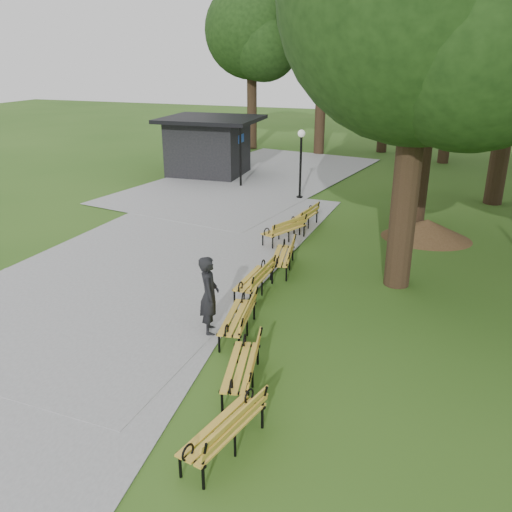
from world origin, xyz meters
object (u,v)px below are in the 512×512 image
(bench_1, at_px, (241,367))
(dirt_mound, at_px, (427,229))
(bench_4, at_px, (282,256))
(bench_6, at_px, (303,217))
(bench_3, at_px, (254,279))
(bench_5, at_px, (284,230))
(person, at_px, (209,295))
(lamp_post, at_px, (301,149))
(bench_0, at_px, (223,429))
(bench_2, at_px, (238,318))
(kiosk, at_px, (208,146))

(bench_1, bearing_deg, dirt_mound, 152.14)
(bench_4, xyz_separation_m, bench_6, (-0.46, 4.03, 0.00))
(bench_3, xyz_separation_m, bench_5, (-0.49, 4.30, 0.00))
(dirt_mound, relative_size, bench_6, 1.35)
(person, relative_size, bench_4, 0.99)
(lamp_post, distance_m, bench_1, 14.50)
(bench_1, bearing_deg, bench_0, -0.18)
(bench_0, xyz_separation_m, bench_1, (-0.39, 1.77, 0.00))
(bench_2, relative_size, bench_6, 1.00)
(dirt_mound, height_order, bench_4, bench_4)
(bench_3, bearing_deg, person, -4.73)
(bench_3, distance_m, bench_4, 1.91)
(bench_2, bearing_deg, lamp_post, -179.82)
(person, relative_size, bench_5, 0.99)
(lamp_post, bearing_deg, bench_4, -78.06)
(kiosk, height_order, bench_1, kiosk)
(person, bearing_deg, bench_5, -22.37)
(kiosk, height_order, lamp_post, lamp_post)
(bench_6, bearing_deg, bench_3, 10.11)
(kiosk, distance_m, dirt_mound, 13.38)
(kiosk, relative_size, lamp_post, 1.59)
(dirt_mound, bearing_deg, bench_2, -113.15)
(bench_2, bearing_deg, bench_6, 175.92)
(bench_4, bearing_deg, person, -15.94)
(person, xyz_separation_m, bench_4, (0.44, 4.19, -0.50))
(bench_5, bearing_deg, bench_1, 34.92)
(person, bearing_deg, bench_1, -165.00)
(bench_1, bearing_deg, kiosk, -166.15)
(dirt_mound, bearing_deg, bench_0, -101.39)
(bench_3, xyz_separation_m, bench_4, (0.20, 1.90, 0.00))
(kiosk, height_order, bench_0, kiosk)
(bench_0, distance_m, bench_6, 11.90)
(bench_0, relative_size, bench_1, 1.00)
(kiosk, bearing_deg, person, -67.86)
(bench_2, height_order, bench_3, same)
(person, distance_m, bench_5, 6.62)
(bench_2, distance_m, bench_6, 8.15)
(bench_0, height_order, bench_2, same)
(bench_5, bearing_deg, lamp_post, -146.43)
(bench_1, bearing_deg, bench_6, 175.83)
(bench_1, distance_m, bench_2, 2.03)
(kiosk, xyz_separation_m, bench_2, (7.77, -15.40, -1.06))
(bench_1, bearing_deg, bench_4, 177.09)
(person, height_order, kiosk, kiosk)
(bench_2, bearing_deg, dirt_mound, 148.08)
(person, xyz_separation_m, kiosk, (-7.13, 15.50, 0.56))
(kiosk, xyz_separation_m, bench_0, (8.98, -19.03, -1.06))
(kiosk, xyz_separation_m, bench_4, (7.57, -11.31, -1.06))
(dirt_mound, height_order, bench_5, bench_5)
(person, relative_size, lamp_post, 0.63)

